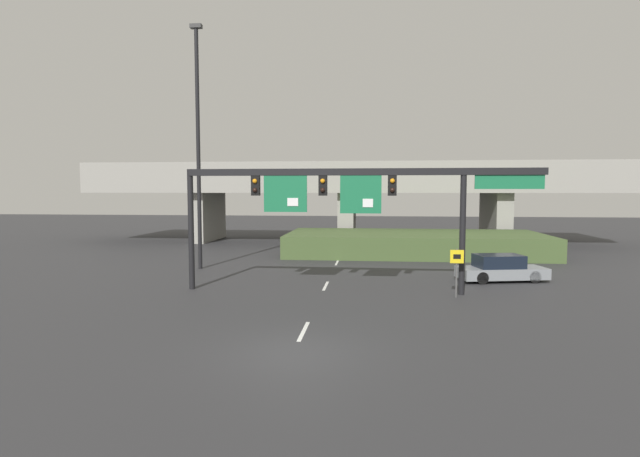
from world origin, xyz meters
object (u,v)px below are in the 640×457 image
object	(u,v)px
highway_light_pole_near	(198,142)
parked_sedan_near_right	(501,269)
signal_gantry	(347,192)
speed_limit_sign	(457,266)

from	to	relation	value
highway_light_pole_near	parked_sedan_near_right	bearing A→B (deg)	-8.05
signal_gantry	parked_sedan_near_right	bearing A→B (deg)	25.29
speed_limit_sign	parked_sedan_near_right	world-z (taller)	speed_limit_sign
parked_sedan_near_right	speed_limit_sign	bearing A→B (deg)	-136.16
signal_gantry	highway_light_pole_near	size ratio (longest dim) A/B	1.14
speed_limit_sign	highway_light_pole_near	xyz separation A→B (m)	(-14.38, 6.93, 6.30)
highway_light_pole_near	parked_sedan_near_right	distance (m)	18.98
highway_light_pole_near	signal_gantry	bearing A→B (deg)	-33.64
speed_limit_sign	signal_gantry	bearing A→B (deg)	172.35
speed_limit_sign	parked_sedan_near_right	size ratio (longest dim) A/B	0.46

